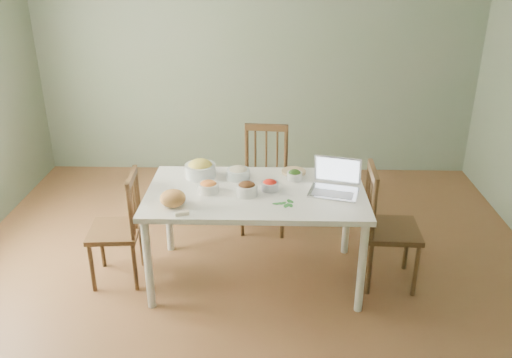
{
  "coord_description": "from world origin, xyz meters",
  "views": [
    {
      "loc": [
        0.16,
        -3.48,
        2.52
      ],
      "look_at": [
        0.06,
        0.19,
        0.89
      ],
      "focal_mm": 37.16,
      "sensor_mm": 36.0,
      "label": 1
    }
  ],
  "objects_px": {
    "bread_boule": "(173,198)",
    "bowl_squash": "(200,169)",
    "chair_right": "(392,227)",
    "dining_table": "(256,235)",
    "laptop": "(334,179)",
    "chair_far": "(264,181)",
    "chair_left": "(114,228)"
  },
  "relations": [
    {
      "from": "bread_boule",
      "to": "bowl_squash",
      "type": "distance_m",
      "value": 0.54
    },
    {
      "from": "chair_right",
      "to": "bowl_squash",
      "type": "relative_size",
      "value": 4.0
    },
    {
      "from": "dining_table",
      "to": "chair_right",
      "type": "height_order",
      "value": "chair_right"
    },
    {
      "from": "laptop",
      "to": "chair_far",
      "type": "bearing_deg",
      "value": 136.79
    },
    {
      "from": "chair_left",
      "to": "chair_right",
      "type": "bearing_deg",
      "value": 86.02
    },
    {
      "from": "chair_far",
      "to": "bread_boule",
      "type": "bearing_deg",
      "value": -115.35
    },
    {
      "from": "dining_table",
      "to": "bread_boule",
      "type": "height_order",
      "value": "bread_boule"
    },
    {
      "from": "chair_left",
      "to": "chair_right",
      "type": "relative_size",
      "value": 0.94
    },
    {
      "from": "chair_far",
      "to": "bowl_squash",
      "type": "bearing_deg",
      "value": -126.56
    },
    {
      "from": "chair_left",
      "to": "bowl_squash",
      "type": "xyz_separation_m",
      "value": [
        0.66,
        0.3,
        0.4
      ]
    },
    {
      "from": "bread_boule",
      "to": "chair_far",
      "type": "bearing_deg",
      "value": 59.81
    },
    {
      "from": "dining_table",
      "to": "chair_far",
      "type": "xyz_separation_m",
      "value": [
        0.05,
        0.84,
        0.1
      ]
    },
    {
      "from": "dining_table",
      "to": "bread_boule",
      "type": "relative_size",
      "value": 8.95
    },
    {
      "from": "bowl_squash",
      "to": "chair_far",
      "type": "bearing_deg",
      "value": 48.6
    },
    {
      "from": "chair_right",
      "to": "bread_boule",
      "type": "bearing_deg",
      "value": 100.88
    },
    {
      "from": "chair_far",
      "to": "laptop",
      "type": "relative_size",
      "value": 2.72
    },
    {
      "from": "chair_far",
      "to": "dining_table",
      "type": "bearing_deg",
      "value": -88.71
    },
    {
      "from": "laptop",
      "to": "dining_table",
      "type": "bearing_deg",
      "value": -167.97
    },
    {
      "from": "chair_right",
      "to": "bowl_squash",
      "type": "height_order",
      "value": "chair_right"
    },
    {
      "from": "dining_table",
      "to": "chair_far",
      "type": "distance_m",
      "value": 0.85
    },
    {
      "from": "dining_table",
      "to": "chair_right",
      "type": "relative_size",
      "value": 1.7
    },
    {
      "from": "dining_table",
      "to": "bowl_squash",
      "type": "xyz_separation_m",
      "value": [
        -0.46,
        0.26,
        0.46
      ]
    },
    {
      "from": "chair_right",
      "to": "chair_left",
      "type": "bearing_deg",
      "value": 92.8
    },
    {
      "from": "chair_far",
      "to": "chair_right",
      "type": "relative_size",
      "value": 1.0
    },
    {
      "from": "dining_table",
      "to": "chair_right",
      "type": "xyz_separation_m",
      "value": [
        1.07,
        -0.02,
        0.1
      ]
    },
    {
      "from": "chair_far",
      "to": "bowl_squash",
      "type": "distance_m",
      "value": 0.85
    },
    {
      "from": "bowl_squash",
      "to": "bread_boule",
      "type": "bearing_deg",
      "value": -104.19
    },
    {
      "from": "chair_right",
      "to": "bread_boule",
      "type": "xyz_separation_m",
      "value": [
        -1.66,
        -0.25,
        0.35
      ]
    },
    {
      "from": "chair_far",
      "to": "laptop",
      "type": "bearing_deg",
      "value": -53.39
    },
    {
      "from": "bread_boule",
      "to": "laptop",
      "type": "relative_size",
      "value": 0.52
    },
    {
      "from": "bowl_squash",
      "to": "dining_table",
      "type": "bearing_deg",
      "value": -29.46
    },
    {
      "from": "bread_boule",
      "to": "laptop",
      "type": "xyz_separation_m",
      "value": [
        1.18,
        0.24,
        0.06
      ]
    }
  ]
}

